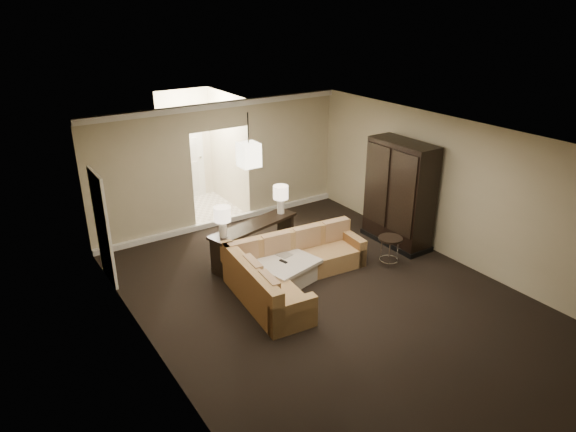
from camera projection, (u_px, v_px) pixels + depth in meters
ground at (329, 299)px, 8.92m from camera, size 8.00×8.00×0.00m
wall_back at (221, 165)px, 11.44m from camera, size 6.00×0.04×2.80m
wall_front at (569, 358)px, 5.30m from camera, size 6.00×0.04×2.80m
wall_left at (154, 277)px, 6.85m from camera, size 0.04×8.00×2.80m
wall_right at (454, 191)px, 9.89m from camera, size 0.04×8.00×2.80m
ceiling at (334, 142)px, 7.82m from camera, size 6.00×8.00×0.02m
crown_molding at (219, 105)px, 10.88m from camera, size 6.00×0.10×0.12m
baseboard at (225, 221)px, 11.93m from camera, size 6.00×0.10×0.12m
side_door at (103, 228)px, 9.15m from camera, size 0.05×0.90×2.10m
foyer at (196, 155)px, 12.51m from camera, size 1.44×2.02×2.80m
sectional_sofa at (289, 269)px, 9.26m from camera, size 2.83×2.19×0.80m
coffee_table at (283, 270)px, 9.45m from camera, size 1.25×1.25×0.44m
console_table at (254, 239)px, 10.11m from camera, size 2.05×0.92×0.77m
armoire at (399, 196)px, 10.61m from camera, size 0.66×1.54×2.21m
drink_table at (390, 245)px, 9.94m from camera, size 0.46×0.46×0.58m
table_lamp_left at (222, 217)px, 9.31m from camera, size 0.31×0.31×0.59m
table_lamp_right at (281, 195)px, 10.35m from camera, size 0.31×0.31×0.59m
pendant_light at (249, 155)px, 10.23m from camera, size 0.38×0.38×1.09m
person at (176, 170)px, 12.63m from camera, size 0.77×0.63×1.84m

